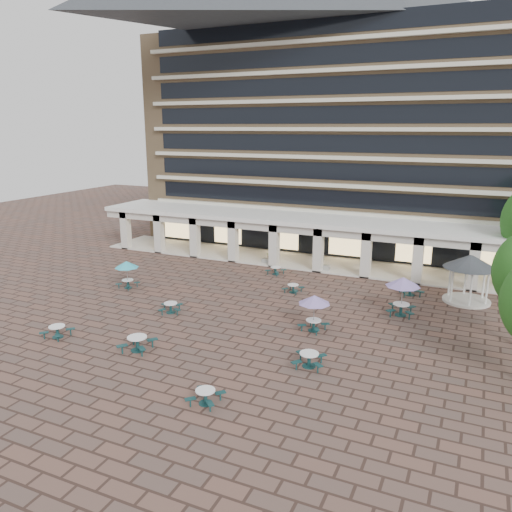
% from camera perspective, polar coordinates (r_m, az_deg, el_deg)
% --- Properties ---
extents(ground, '(120.00, 120.00, 0.00)m').
position_cam_1_polar(ground, '(34.69, -2.53, -6.62)').
color(ground, brown).
rests_on(ground, ground).
extents(apartment_building, '(40.00, 15.50, 25.20)m').
position_cam_1_polar(apartment_building, '(56.23, 9.49, 14.46)').
color(apartment_building, '#947753').
rests_on(apartment_building, ground).
extents(retail_arcade, '(42.00, 6.60, 4.40)m').
position_cam_1_polar(retail_arcade, '(47.00, 5.60, 2.80)').
color(retail_arcade, white).
rests_on(retail_arcade, ground).
extents(picnic_table_1, '(2.09, 2.09, 0.85)m').
position_cam_1_polar(picnic_table_1, '(29.90, -13.41, -9.57)').
color(picnic_table_1, '#133B3B').
rests_on(picnic_table_1, ground).
extents(picnic_table_3, '(1.61, 1.61, 0.70)m').
position_cam_1_polar(picnic_table_3, '(24.19, -5.80, -15.57)').
color(picnic_table_3, '#133B3B').
rests_on(picnic_table_3, ground).
extents(picnic_table_4, '(1.91, 1.91, 2.20)m').
position_cam_1_polar(picnic_table_4, '(40.81, -14.57, -1.05)').
color(picnic_table_4, '#133B3B').
rests_on(picnic_table_4, ground).
extents(picnic_table_5, '(1.68, 1.68, 0.73)m').
position_cam_1_polar(picnic_table_5, '(33.18, -21.77, -7.91)').
color(picnic_table_5, '#133B3B').
rests_on(picnic_table_5, ground).
extents(picnic_table_6, '(2.03, 2.03, 2.35)m').
position_cam_1_polar(picnic_table_6, '(31.44, 6.68, -5.12)').
color(picnic_table_6, '#133B3B').
rests_on(picnic_table_6, ground).
extents(picnic_table_7, '(1.93, 1.93, 0.79)m').
position_cam_1_polar(picnic_table_7, '(27.48, 6.09, -11.57)').
color(picnic_table_7, '#133B3B').
rests_on(picnic_table_7, ground).
extents(picnic_table_8, '(1.94, 1.94, 0.71)m').
position_cam_1_polar(picnic_table_8, '(35.25, -9.73, -5.75)').
color(picnic_table_8, '#133B3B').
rests_on(picnic_table_8, ground).
extents(picnic_table_10, '(1.56, 1.56, 0.65)m').
position_cam_1_polar(picnic_table_10, '(38.96, 4.26, -3.63)').
color(picnic_table_10, '#133B3B').
rests_on(picnic_table_10, ground).
extents(picnic_table_11, '(2.35, 2.35, 2.71)m').
position_cam_1_polar(picnic_table_11, '(35.07, 16.45, -3.01)').
color(picnic_table_11, '#133B3B').
rests_on(picnic_table_11, ground).
extents(picnic_table_12, '(1.74, 1.74, 0.67)m').
position_cam_1_polar(picnic_table_12, '(43.58, 2.26, -1.60)').
color(picnic_table_12, '#133B3B').
rests_on(picnic_table_12, ground).
extents(picnic_table_13, '(2.25, 2.25, 0.82)m').
position_cam_1_polar(picnic_table_13, '(40.05, 17.19, -3.60)').
color(picnic_table_13, '#133B3B').
rests_on(picnic_table_13, ground).
extents(gazebo, '(3.80, 3.80, 3.53)m').
position_cam_1_polar(gazebo, '(39.40, 23.26, -1.15)').
color(gazebo, beige).
rests_on(gazebo, ground).
extents(planter_left, '(1.50, 0.79, 1.24)m').
position_cam_1_polar(planter_left, '(46.78, 1.62, -0.35)').
color(planter_left, '#969691').
rests_on(planter_left, ground).
extents(planter_right, '(1.50, 0.64, 1.30)m').
position_cam_1_polar(planter_right, '(45.14, 7.50, -0.96)').
color(planter_right, '#969691').
rests_on(planter_right, ground).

